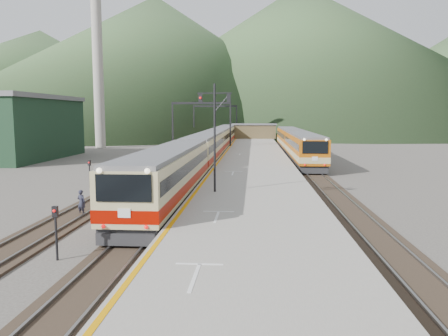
# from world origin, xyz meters

# --- Properties ---
(ground) EXTENTS (400.00, 400.00, 0.00)m
(ground) POSITION_xyz_m (0.00, 0.00, 0.00)
(ground) COLOR #47423D
(ground) RESTS_ON ground
(track_main) EXTENTS (2.60, 200.00, 0.23)m
(track_main) POSITION_xyz_m (0.00, 40.00, 0.07)
(track_main) COLOR black
(track_main) RESTS_ON ground
(track_far) EXTENTS (2.60, 200.00, 0.23)m
(track_far) POSITION_xyz_m (-5.00, 40.00, 0.07)
(track_far) COLOR black
(track_far) RESTS_ON ground
(track_second) EXTENTS (2.60, 200.00, 0.23)m
(track_second) POSITION_xyz_m (11.50, 40.00, 0.07)
(track_second) COLOR black
(track_second) RESTS_ON ground
(platform) EXTENTS (8.00, 100.00, 1.00)m
(platform) POSITION_xyz_m (5.60, 38.00, 0.50)
(platform) COLOR gray
(platform) RESTS_ON ground
(gantry_near) EXTENTS (9.55, 0.25, 8.00)m
(gantry_near) POSITION_xyz_m (-2.85, 55.00, 5.59)
(gantry_near) COLOR black
(gantry_near) RESTS_ON ground
(gantry_far) EXTENTS (9.55, 0.25, 8.00)m
(gantry_far) POSITION_xyz_m (-2.85, 80.00, 5.59)
(gantry_far) COLOR black
(gantry_far) RESTS_ON ground
(warehouse) EXTENTS (14.50, 20.50, 8.60)m
(warehouse) POSITION_xyz_m (-28.00, 42.00, 4.32)
(warehouse) COLOR black
(warehouse) RESTS_ON ground
(smokestack) EXTENTS (1.80, 1.80, 30.00)m
(smokestack) POSITION_xyz_m (-22.00, 62.00, 15.00)
(smokestack) COLOR #9E998E
(smokestack) RESTS_ON ground
(station_shed) EXTENTS (9.40, 4.40, 3.10)m
(station_shed) POSITION_xyz_m (5.60, 78.00, 2.57)
(station_shed) COLOR brown
(station_shed) RESTS_ON platform
(hill_a) EXTENTS (180.00, 180.00, 60.00)m
(hill_a) POSITION_xyz_m (-40.00, 190.00, 30.00)
(hill_a) COLOR #344E2C
(hill_a) RESTS_ON ground
(hill_b) EXTENTS (220.00, 220.00, 75.00)m
(hill_b) POSITION_xyz_m (30.00, 230.00, 37.50)
(hill_b) COLOR #344E2C
(hill_b) RESTS_ON ground
(hill_d) EXTENTS (200.00, 200.00, 55.00)m
(hill_d) POSITION_xyz_m (-120.00, 240.00, 27.50)
(hill_d) COLOR #344E2C
(hill_d) RESTS_ON ground
(main_train) EXTENTS (2.99, 82.05, 3.66)m
(main_train) POSITION_xyz_m (0.00, 44.42, 2.06)
(main_train) COLOR tan
(main_train) RESTS_ON track_main
(second_train) EXTENTS (3.00, 40.88, 3.67)m
(second_train) POSITION_xyz_m (11.50, 48.23, 2.06)
(second_train) COLOR #A5510B
(second_train) RESTS_ON track_second
(signal_mast) EXTENTS (2.20, 0.19, 6.92)m
(signal_mast) POSITION_xyz_m (3.07, 13.04, 5.22)
(signal_mast) COLOR black
(signal_mast) RESTS_ON platform
(short_signal_a) EXTENTS (0.23, 0.17, 2.27)m
(short_signal_a) POSITION_xyz_m (-2.47, 2.10, 1.46)
(short_signal_a) COLOR black
(short_signal_a) RESTS_ON ground
(short_signal_b) EXTENTS (0.23, 0.18, 2.27)m
(short_signal_b) POSITION_xyz_m (-2.95, 33.81, 1.46)
(short_signal_b) COLOR black
(short_signal_b) RESTS_ON ground
(short_signal_c) EXTENTS (0.26, 0.23, 2.27)m
(short_signal_c) POSITION_xyz_m (-7.83, 19.75, 1.46)
(short_signal_c) COLOR black
(short_signal_c) RESTS_ON ground
(worker) EXTENTS (0.65, 0.53, 1.53)m
(worker) POSITION_xyz_m (-4.66, 10.12, 0.77)
(worker) COLOR #222333
(worker) RESTS_ON ground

